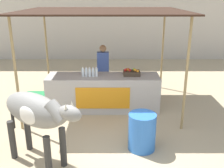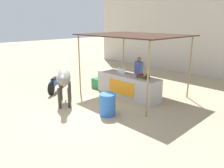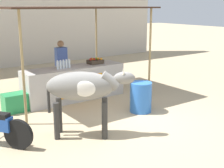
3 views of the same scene
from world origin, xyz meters
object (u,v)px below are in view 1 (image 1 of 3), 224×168
at_px(stall_counter, 102,93).
at_px(cooler_box, 36,102).
at_px(fruit_crate, 130,73).
at_px(cow, 35,113).
at_px(vendor_behind_counter, 102,72).
at_px(water_barrel, 141,132).

height_order(stall_counter, cooler_box, stall_counter).
xyz_separation_m(fruit_crate, cow, (-1.87, -2.52, -0.00)).
xyz_separation_m(stall_counter, cooler_box, (-1.80, -0.10, -0.24)).
bearing_deg(cooler_box, stall_counter, 3.08).
relative_size(vendor_behind_counter, cow, 0.97).
relative_size(stall_counter, water_barrel, 3.86).
xyz_separation_m(fruit_crate, cooler_box, (-2.56, -0.15, -0.79)).
height_order(cooler_box, water_barrel, water_barrel).
distance_m(cooler_box, water_barrel, 3.26).
relative_size(vendor_behind_counter, cooler_box, 2.75).
distance_m(vendor_behind_counter, cow, 3.40).
relative_size(vendor_behind_counter, water_barrel, 2.13).
height_order(cooler_box, cow, cow).
height_order(vendor_behind_counter, water_barrel, vendor_behind_counter).
relative_size(stall_counter, cooler_box, 5.00).
distance_m(vendor_behind_counter, water_barrel, 2.91).
bearing_deg(stall_counter, water_barrel, -66.86).
distance_m(stall_counter, cooler_box, 1.82).
height_order(vendor_behind_counter, cooler_box, vendor_behind_counter).
height_order(water_barrel, cow, cow).
distance_m(stall_counter, vendor_behind_counter, 0.84).
distance_m(stall_counter, cow, 2.76).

